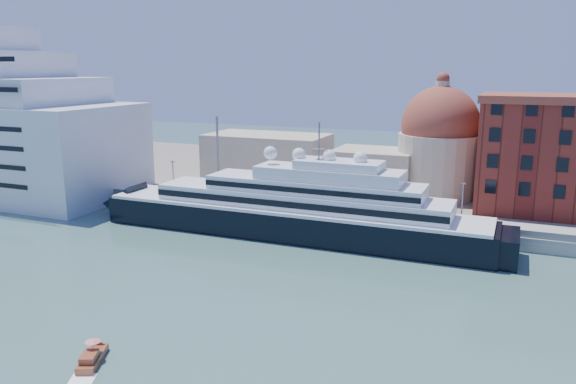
% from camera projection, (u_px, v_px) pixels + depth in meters
% --- Properties ---
extents(ground, '(400.00, 400.00, 0.00)m').
position_uv_depth(ground, '(228.00, 277.00, 83.37)').
color(ground, '#335956').
rests_on(ground, ground).
extents(quay, '(180.00, 10.00, 2.50)m').
position_uv_depth(quay, '(308.00, 214.00, 113.75)').
color(quay, gray).
rests_on(quay, ground).
extents(land, '(260.00, 72.00, 2.00)m').
position_uv_depth(land, '(361.00, 179.00, 150.78)').
color(land, slate).
rests_on(land, ground).
extents(quay_fence, '(180.00, 0.10, 1.20)m').
position_uv_depth(quay_fence, '(300.00, 211.00, 109.29)').
color(quay_fence, slate).
rests_on(quay_fence, quay).
extents(superyacht, '(82.49, 11.44, 24.65)m').
position_uv_depth(superyacht, '(278.00, 212.00, 103.87)').
color(superyacht, black).
rests_on(superyacht, ground).
extents(service_barge, '(12.69, 6.27, 2.73)m').
position_uv_depth(service_barge, '(145.00, 214.00, 115.59)').
color(service_barge, white).
rests_on(service_barge, ground).
extents(water_taxi, '(3.93, 5.82, 2.63)m').
position_uv_depth(water_taxi, '(92.00, 357.00, 58.99)').
color(water_taxi, brown).
rests_on(water_taxi, ground).
extents(church, '(66.00, 18.00, 25.50)m').
position_uv_depth(church, '(370.00, 153.00, 130.64)').
color(church, beige).
rests_on(church, land).
extents(lamp_posts, '(120.80, 2.40, 18.00)m').
position_uv_depth(lamp_posts, '(248.00, 170.00, 115.04)').
color(lamp_posts, slate).
rests_on(lamp_posts, quay).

